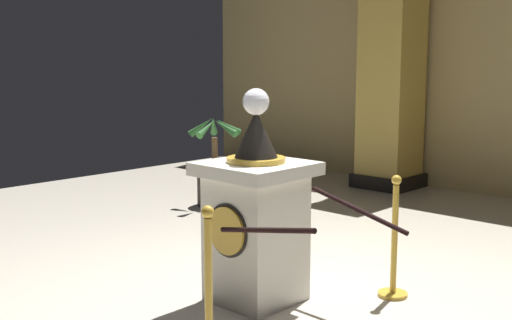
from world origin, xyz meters
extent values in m
plane|color=beige|center=(0.00, 0.00, 0.00)|extent=(11.85, 11.85, 0.00)
cube|color=silver|center=(-0.05, -0.29, 0.51)|extent=(0.61, 0.61, 1.01)
cube|color=silver|center=(-0.05, -0.29, 1.06)|extent=(0.77, 0.77, 0.10)
cylinder|color=gold|center=(-0.05, -0.61, 0.63)|extent=(0.37, 0.03, 0.37)
cylinder|color=black|center=(-0.05, -0.60, 0.63)|extent=(0.41, 0.01, 0.41)
cylinder|color=gold|center=(-0.05, -0.29, 1.13)|extent=(0.46, 0.46, 0.04)
cone|color=black|center=(-0.05, -0.29, 1.34)|extent=(0.34, 0.34, 0.37)
cylinder|color=gold|center=(-0.05, -0.29, 1.51)|extent=(0.03, 0.03, 0.05)
sphere|color=silver|center=(-0.05, -0.29, 1.58)|extent=(0.21, 0.21, 0.21)
cylinder|color=gold|center=(0.50, -1.29, 0.47)|extent=(0.05, 0.05, 0.94)
sphere|color=gold|center=(0.50, -1.29, 0.98)|extent=(0.08, 0.08, 0.08)
cylinder|color=gold|center=(0.70, 0.53, 0.01)|extent=(0.24, 0.24, 0.03)
cylinder|color=gold|center=(0.70, 0.53, 0.46)|extent=(0.05, 0.05, 0.92)
sphere|color=gold|center=(0.70, 0.53, 0.96)|extent=(0.08, 0.08, 0.08)
cylinder|color=black|center=(0.55, -0.84, 0.79)|extent=(0.93, 0.14, 0.22)
cylinder|color=black|center=(0.65, 0.08, 0.79)|extent=(0.93, 0.14, 0.22)
sphere|color=black|center=(0.60, -0.38, 0.70)|extent=(0.04, 0.04, 0.04)
cube|color=black|center=(-1.81, 4.48, 0.10)|extent=(0.85, 0.85, 0.20)
cube|color=gold|center=(-1.81, 4.48, 1.84)|extent=(0.74, 0.74, 3.69)
cylinder|color=#2D2823|center=(-2.80, 1.82, 0.26)|extent=(0.47, 0.47, 0.51)
cylinder|color=brown|center=(-2.80, 1.82, 0.71)|extent=(0.08, 0.08, 0.39)
cone|color=#2D662D|center=(-2.62, 1.84, 1.04)|extent=(0.38, 0.15, 0.25)
cone|color=#2D662D|center=(-2.71, 1.98, 1.04)|extent=(0.23, 0.35, 0.30)
cone|color=#2D662D|center=(-2.94, 1.93, 1.04)|extent=(0.32, 0.29, 0.33)
cone|color=#2D662D|center=(-2.96, 1.73, 1.04)|extent=(0.34, 0.25, 0.32)
cone|color=#2D662D|center=(-2.75, 1.64, 1.04)|extent=(0.17, 0.36, 0.29)
camera|label=1|loc=(3.33, -3.84, 1.89)|focal=45.00mm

